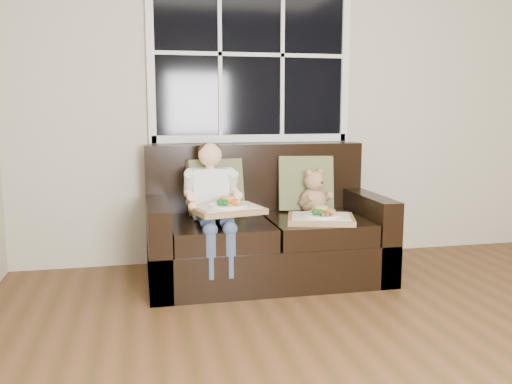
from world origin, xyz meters
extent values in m
cube|color=beige|center=(0.00, 2.50, 1.35)|extent=(4.50, 0.02, 2.70)
cube|color=black|center=(-0.36, 2.48, 1.65)|extent=(1.50, 0.02, 1.25)
cube|color=white|center=(-0.36, 2.47, 0.99)|extent=(1.58, 0.04, 0.06)
cube|color=white|center=(-1.14, 2.47, 1.65)|extent=(0.06, 0.04, 1.37)
cube|color=white|center=(0.42, 2.47, 1.65)|extent=(0.06, 0.04, 1.37)
cube|color=white|center=(-0.36, 2.47, 1.65)|extent=(1.50, 0.03, 0.03)
cube|color=black|center=(-0.36, 1.95, 0.15)|extent=(1.70, 0.90, 0.30)
cube|color=black|center=(-1.13, 1.95, 0.30)|extent=(0.15, 0.90, 0.60)
cube|color=black|center=(0.42, 1.95, 0.30)|extent=(0.15, 0.90, 0.60)
cube|color=black|center=(-0.36, 2.33, 0.63)|extent=(1.70, 0.18, 0.66)
cube|color=black|center=(-0.71, 1.87, 0.38)|extent=(0.68, 0.72, 0.15)
cube|color=black|center=(-0.01, 1.87, 0.38)|extent=(0.68, 0.72, 0.15)
cube|color=#676840|center=(-0.70, 2.17, 0.65)|extent=(0.43, 0.24, 0.42)
cube|color=#676840|center=(0.00, 2.17, 0.66)|extent=(0.44, 0.26, 0.43)
cube|color=white|center=(-0.76, 2.00, 0.64)|extent=(0.25, 0.16, 0.35)
sphere|color=#EDB291|center=(-0.76, 1.99, 0.91)|extent=(0.17, 0.17, 0.17)
ellipsoid|color=#352011|center=(-0.76, 2.00, 0.94)|extent=(0.17, 0.17, 0.12)
cylinder|color=#374661|center=(-0.82, 1.80, 0.49)|extent=(0.10, 0.31, 0.10)
cylinder|color=#374661|center=(-0.69, 1.80, 0.49)|extent=(0.10, 0.31, 0.10)
cylinder|color=#374661|center=(-0.82, 1.54, 0.30)|extent=(0.09, 0.09, 0.29)
cylinder|color=#374661|center=(-0.69, 1.54, 0.30)|extent=(0.09, 0.09, 0.29)
cylinder|color=#EDB291|center=(-0.91, 1.88, 0.68)|extent=(0.07, 0.31, 0.25)
cylinder|color=#EDB291|center=(-0.61, 1.88, 0.68)|extent=(0.07, 0.31, 0.25)
ellipsoid|color=tan|center=(0.02, 2.03, 0.54)|extent=(0.25, 0.23, 0.21)
sphere|color=tan|center=(0.02, 2.02, 0.70)|extent=(0.19, 0.19, 0.15)
sphere|color=tan|center=(-0.03, 2.02, 0.76)|extent=(0.05, 0.05, 0.05)
sphere|color=tan|center=(0.08, 2.02, 0.76)|extent=(0.05, 0.05, 0.05)
sphere|color=tan|center=(0.02, 1.96, 0.68)|extent=(0.06, 0.06, 0.06)
sphere|color=black|center=(0.02, 1.94, 0.69)|extent=(0.02, 0.02, 0.02)
cylinder|color=tan|center=(-0.02, 1.92, 0.48)|extent=(0.09, 0.13, 0.06)
cylinder|color=tan|center=(0.07, 1.92, 0.48)|extent=(0.09, 0.13, 0.06)
cube|color=#A6844B|center=(-0.68, 1.71, 0.56)|extent=(0.51, 0.43, 0.04)
cube|color=beige|center=(-0.68, 1.71, 0.59)|extent=(0.45, 0.37, 0.01)
cylinder|color=white|center=(-0.68, 1.70, 0.60)|extent=(0.25, 0.25, 0.02)
imported|color=#FF6315|center=(-0.67, 1.75, 0.62)|extent=(0.13, 0.13, 0.03)
cylinder|color=#D6BB74|center=(-0.67, 1.75, 0.63)|extent=(0.10, 0.10, 0.02)
ellipsoid|color=#1E5F1E|center=(-0.74, 1.66, 0.63)|extent=(0.05, 0.05, 0.04)
ellipsoid|color=#1E5F1E|center=(-0.71, 1.64, 0.63)|extent=(0.05, 0.05, 0.04)
cylinder|color=orange|center=(-0.63, 1.65, 0.61)|extent=(0.05, 0.07, 0.02)
cube|color=#A6844B|center=(-0.02, 1.72, 0.47)|extent=(0.53, 0.46, 0.04)
cube|color=beige|center=(-0.02, 1.72, 0.49)|extent=(0.47, 0.39, 0.01)
cylinder|color=white|center=(-0.02, 1.71, 0.50)|extent=(0.26, 0.26, 0.02)
imported|color=gold|center=(-0.01, 1.76, 0.53)|extent=(0.15, 0.15, 0.03)
cylinder|color=#D6BB74|center=(-0.01, 1.76, 0.53)|extent=(0.10, 0.10, 0.02)
ellipsoid|color=#1E5F1E|center=(-0.08, 1.67, 0.53)|extent=(0.05, 0.05, 0.04)
ellipsoid|color=#1E5F1E|center=(-0.05, 1.65, 0.53)|extent=(0.05, 0.05, 0.04)
cylinder|color=orange|center=(0.03, 1.67, 0.52)|extent=(0.05, 0.07, 0.02)
cylinder|color=brown|center=(-0.02, 1.64, 0.52)|extent=(0.03, 0.09, 0.02)
camera|label=1|loc=(-1.24, -1.79, 1.23)|focal=38.00mm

